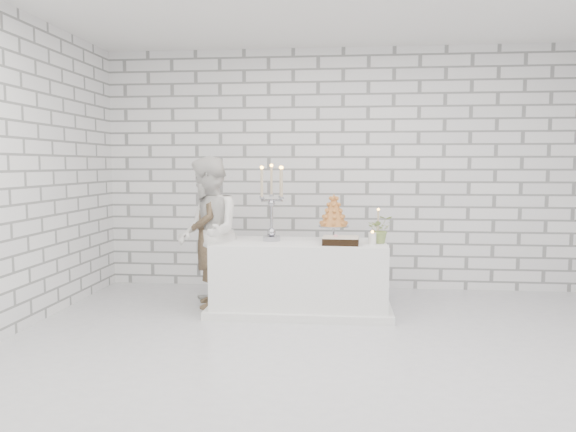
% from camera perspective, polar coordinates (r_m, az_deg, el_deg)
% --- Properties ---
extents(ground, '(6.00, 5.00, 0.01)m').
position_cam_1_polar(ground, '(4.71, 5.54, -14.03)').
color(ground, silver).
rests_on(ground, ground).
extents(wall_back, '(6.00, 0.01, 3.00)m').
position_cam_1_polar(wall_back, '(6.95, 5.65, 4.82)').
color(wall_back, white).
rests_on(wall_back, ground).
extents(wall_front, '(6.00, 0.01, 3.00)m').
position_cam_1_polar(wall_front, '(1.95, 5.91, 3.48)').
color(wall_front, white).
rests_on(wall_front, ground).
extents(cake_table, '(1.80, 0.80, 0.75)m').
position_cam_1_polar(cake_table, '(5.87, 1.25, -6.31)').
color(cake_table, white).
rests_on(cake_table, ground).
extents(groom, '(0.53, 0.66, 1.57)m').
position_cam_1_polar(groom, '(6.10, -8.23, -2.00)').
color(groom, '#433222').
rests_on(groom, ground).
extents(bride, '(0.87, 0.97, 1.65)m').
position_cam_1_polar(bride, '(5.94, -8.27, -1.81)').
color(bride, white).
rests_on(bride, ground).
extents(candelabra, '(0.38, 0.38, 0.82)m').
position_cam_1_polar(candelabra, '(5.84, -1.72, 1.40)').
color(candelabra, '#A4A4AE').
rests_on(candelabra, cake_table).
extents(croquembouche, '(0.34, 0.34, 0.50)m').
position_cam_1_polar(croquembouche, '(5.91, 4.75, -0.10)').
color(croquembouche, '#B2672E').
rests_on(croquembouche, cake_table).
extents(chocolate_cake, '(0.38, 0.28, 0.08)m').
position_cam_1_polar(chocolate_cake, '(5.63, 5.49, -2.54)').
color(chocolate_cake, black).
rests_on(chocolate_cake, cake_table).
extents(pillar_candle, '(0.10, 0.10, 0.12)m').
position_cam_1_polar(pillar_candle, '(5.67, 8.73, -2.32)').
color(pillar_candle, white).
rests_on(pillar_candle, cake_table).
extents(extra_taper, '(0.07, 0.07, 0.32)m').
position_cam_1_polar(extra_taper, '(6.01, 9.32, -0.94)').
color(extra_taper, '#C6B08E').
rests_on(extra_taper, cake_table).
extents(flowers, '(0.28, 0.25, 0.29)m').
position_cam_1_polar(flowers, '(5.76, 9.51, -1.36)').
color(flowers, '#60864A').
rests_on(flowers, cake_table).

